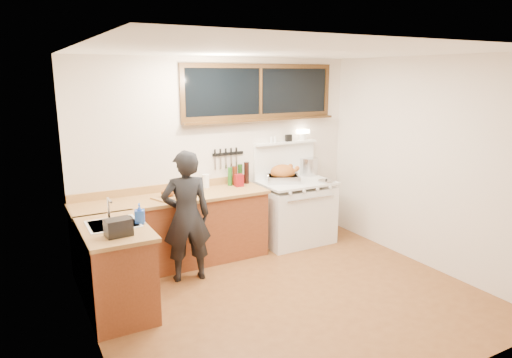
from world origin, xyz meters
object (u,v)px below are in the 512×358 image
man (186,216)px  roast_turkey (283,175)px  vintage_stove (295,210)px  cutting_board (169,194)px

man → roast_turkey: bearing=16.5°
roast_turkey → man: bearing=-163.5°
man → roast_turkey: man is taller
vintage_stove → man: bearing=-166.3°
vintage_stove → man: 1.88m
man → roast_turkey: (1.61, 0.48, 0.23)m
man → vintage_stove: bearing=13.7°
cutting_board → roast_turkey: (1.68, 0.04, 0.05)m
cutting_board → man: bearing=-81.7°
vintage_stove → man: size_ratio=1.02×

